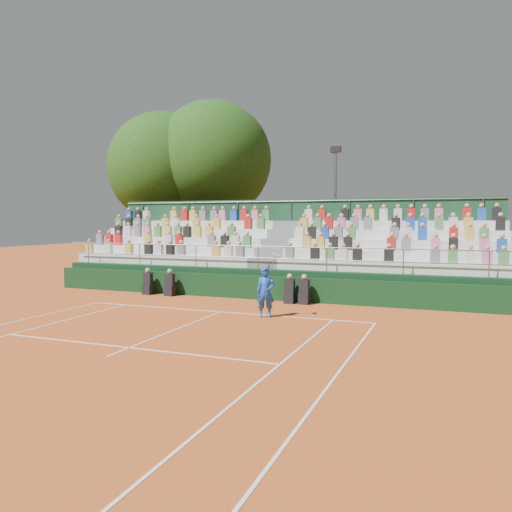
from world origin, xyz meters
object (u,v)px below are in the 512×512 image
at_px(tree_west, 163,168).
at_px(floodlight_mast, 335,201).
at_px(tennis_player, 266,292).
at_px(tree_east, 213,160).

height_order(tree_west, floodlight_mast, tree_west).
bearing_deg(tree_west, floodlight_mast, -1.28).
distance_m(tennis_player, floodlight_mast, 12.89).
xyz_separation_m(tennis_player, tree_east, (-8.61, 13.46, 6.34)).
xyz_separation_m(tennis_player, tree_west, (-11.83, 12.64, 5.90)).
bearing_deg(tennis_player, tree_west, 133.09).
bearing_deg(tennis_player, floodlight_mast, 91.69).
xyz_separation_m(tree_west, tree_east, (3.22, 0.82, 0.44)).
bearing_deg(floodlight_mast, tree_east, 172.57).
bearing_deg(tree_west, tennis_player, -46.91).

